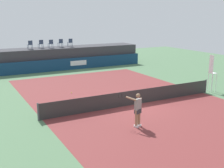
% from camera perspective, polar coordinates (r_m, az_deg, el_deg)
% --- Properties ---
extents(ground_plane, '(48.00, 48.00, 0.00)m').
position_cam_1_polar(ground_plane, '(21.37, 0.09, -1.89)').
color(ground_plane, '#4C704C').
extents(court_inner, '(12.00, 22.00, 0.00)m').
position_cam_1_polar(court_inner, '(18.89, 4.43, -3.99)').
color(court_inner, maroon).
rests_on(court_inner, ground).
extents(sponsor_wall, '(18.00, 0.22, 1.20)m').
position_cam_1_polar(sponsor_wall, '(30.69, -9.28, 3.78)').
color(sponsor_wall, navy).
rests_on(sponsor_wall, ground).
extents(spectator_platform, '(18.00, 2.80, 2.20)m').
position_cam_1_polar(spectator_platform, '(32.30, -10.38, 5.11)').
color(spectator_platform, '#38383D').
rests_on(spectator_platform, ground).
extents(spectator_chair_far_left, '(0.48, 0.48, 0.89)m').
position_cam_1_polar(spectator_chair_far_left, '(30.97, -15.70, 7.45)').
color(spectator_chair_far_left, '#2D3D56').
rests_on(spectator_chair_far_left, spectator_platform).
extents(spectator_chair_left, '(0.47, 0.47, 0.89)m').
position_cam_1_polar(spectator_chair_left, '(31.53, -13.71, 7.67)').
color(spectator_chair_left, '#2D3D56').
rests_on(spectator_chair_left, spectator_platform).
extents(spectator_chair_center, '(0.46, 0.46, 0.89)m').
position_cam_1_polar(spectator_chair_center, '(31.50, -11.87, 7.76)').
color(spectator_chair_center, '#2D3D56').
rests_on(spectator_chair_center, spectator_platform).
extents(spectator_chair_right, '(0.45, 0.45, 0.89)m').
position_cam_1_polar(spectator_chair_right, '(32.20, -10.00, 7.96)').
color(spectator_chair_right, '#2D3D56').
rests_on(spectator_chair_right, spectator_platform).
extents(spectator_chair_far_right, '(0.45, 0.45, 0.89)m').
position_cam_1_polar(spectator_chair_far_right, '(32.51, -8.17, 8.07)').
color(spectator_chair_far_right, '#2D3D56').
rests_on(spectator_chair_far_right, spectator_platform).
extents(umpire_chair, '(0.49, 0.49, 2.76)m').
position_cam_1_polar(umpire_chair, '(22.78, 18.90, 2.43)').
color(umpire_chair, white).
rests_on(umpire_chair, ground).
extents(tennis_net, '(12.40, 0.02, 0.95)m').
position_cam_1_polar(tennis_net, '(18.76, 4.45, -2.61)').
color(tennis_net, '#2D2D2D').
rests_on(tennis_net, ground).
extents(net_post_near, '(0.10, 0.10, 1.00)m').
position_cam_1_polar(net_post_near, '(16.39, -14.21, -5.29)').
color(net_post_near, '#4C4C51').
rests_on(net_post_near, ground).
extents(net_post_far, '(0.10, 0.10, 1.00)m').
position_cam_1_polar(net_post_far, '(22.62, 17.80, -0.38)').
color(net_post_far, '#4C4C51').
rests_on(net_post_far, ground).
extents(tennis_player, '(0.99, 1.08, 1.77)m').
position_cam_1_polar(tennis_player, '(15.00, 4.96, -4.82)').
color(tennis_player, white).
rests_on(tennis_player, court_inner).
extents(tennis_ball, '(0.07, 0.07, 0.07)m').
position_cam_1_polar(tennis_ball, '(21.67, -7.90, -1.70)').
color(tennis_ball, '#D8EA33').
rests_on(tennis_ball, court_inner).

